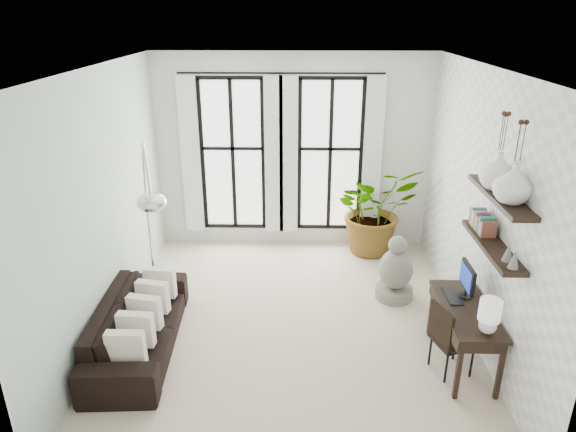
{
  "coord_description": "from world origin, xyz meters",
  "views": [
    {
      "loc": [
        0.09,
        -5.7,
        3.79
      ],
      "look_at": [
        -0.04,
        0.3,
        1.36
      ],
      "focal_mm": 32.0,
      "sensor_mm": 36.0,
      "label": 1
    }
  ],
  "objects_px": {
    "sofa": "(138,325)",
    "desk": "(468,314)",
    "desk_chair": "(448,336)",
    "plant": "(374,209)",
    "arc_lamp": "(147,187)",
    "buddha": "(396,272)"
  },
  "relations": [
    {
      "from": "desk_chair",
      "to": "desk",
      "type": "bearing_deg",
      "value": 6.07
    },
    {
      "from": "sofa",
      "to": "buddha",
      "type": "xyz_separation_m",
      "value": [
        3.25,
        1.24,
        0.08
      ]
    },
    {
      "from": "sofa",
      "to": "arc_lamp",
      "type": "relative_size",
      "value": 0.9
    },
    {
      "from": "sofa",
      "to": "desk_chair",
      "type": "bearing_deg",
      "value": -99.1
    },
    {
      "from": "desk_chair",
      "to": "buddha",
      "type": "height_order",
      "value": "buddha"
    },
    {
      "from": "desk_chair",
      "to": "buddha",
      "type": "relative_size",
      "value": 0.9
    },
    {
      "from": "plant",
      "to": "desk",
      "type": "height_order",
      "value": "plant"
    },
    {
      "from": "desk",
      "to": "buddha",
      "type": "xyz_separation_m",
      "value": [
        -0.5,
        1.5,
        -0.3
      ]
    },
    {
      "from": "sofa",
      "to": "buddha",
      "type": "relative_size",
      "value": 2.29
    },
    {
      "from": "sofa",
      "to": "arc_lamp",
      "type": "distance_m",
      "value": 1.64
    },
    {
      "from": "arc_lamp",
      "to": "sofa",
      "type": "bearing_deg",
      "value": -100.05
    },
    {
      "from": "buddha",
      "to": "desk_chair",
      "type": "bearing_deg",
      "value": -80.06
    },
    {
      "from": "desk",
      "to": "sofa",
      "type": "bearing_deg",
      "value": 175.93
    },
    {
      "from": "desk_chair",
      "to": "arc_lamp",
      "type": "xyz_separation_m",
      "value": [
        -3.42,
        0.95,
        1.37
      ]
    },
    {
      "from": "desk",
      "to": "desk_chair",
      "type": "distance_m",
      "value": 0.33
    },
    {
      "from": "arc_lamp",
      "to": "buddha",
      "type": "xyz_separation_m",
      "value": [
        3.14,
        0.66,
        -1.45
      ]
    },
    {
      "from": "desk",
      "to": "arc_lamp",
      "type": "distance_m",
      "value": 3.91
    },
    {
      "from": "sofa",
      "to": "desk",
      "type": "relative_size",
      "value": 1.73
    },
    {
      "from": "plant",
      "to": "arc_lamp",
      "type": "distance_m",
      "value": 3.89
    },
    {
      "from": "sofa",
      "to": "plant",
      "type": "relative_size",
      "value": 1.45
    },
    {
      "from": "desk",
      "to": "desk_chair",
      "type": "xyz_separation_m",
      "value": [
        -0.22,
        -0.1,
        -0.22
      ]
    },
    {
      "from": "plant",
      "to": "desk_chair",
      "type": "distance_m",
      "value": 3.16
    }
  ]
}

